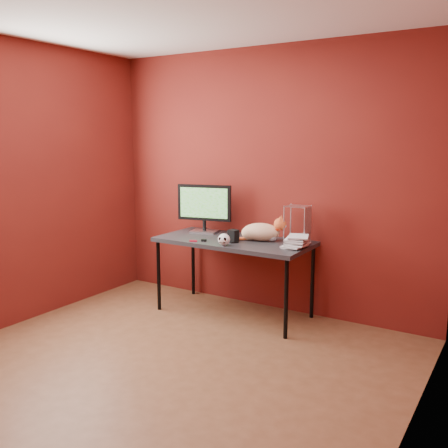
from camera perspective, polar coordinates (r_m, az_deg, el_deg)
The scene contains 11 objects.
room at distance 3.53m, azimuth -8.11°, elevation 5.18°, with size 3.52×3.52×2.61m.
desk at distance 4.84m, azimuth 1.14°, elevation -2.36°, with size 1.50×0.70×0.75m.
monitor at distance 5.14m, azimuth -2.27°, elevation 2.06°, with size 0.57×0.24×0.50m.
cat at distance 4.77m, azimuth 4.30°, elevation -0.88°, with size 0.50×0.31×0.25m.
skull_mug at distance 4.55m, azimuth -0.01°, elevation -1.79°, with size 0.11×0.12×0.11m.
speaker at distance 4.69m, azimuth 1.08°, elevation -1.44°, with size 0.10×0.10×0.12m.
book_stack at distance 4.48m, azimuth 7.44°, elevation 4.90°, with size 0.25×0.28×1.19m.
wire_rack at distance 4.72m, azimuth 8.39°, elevation 0.02°, with size 0.21×0.18×0.35m.
pocket_knife at distance 4.74m, azimuth -3.53°, elevation -1.94°, with size 0.07×0.02×0.01m, color #B30D25.
black_gadget at distance 4.74m, azimuth -2.32°, elevation -1.88°, with size 0.05×0.03×0.02m, color black.
washer at distance 4.55m, azimuth -0.03°, elevation -2.47°, with size 0.05×0.05×0.00m, color #BDBCC2.
Camera 1 is at (2.25, -2.70, 1.74)m, focal length 40.00 mm.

